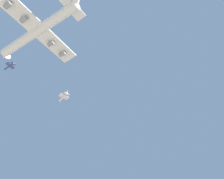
# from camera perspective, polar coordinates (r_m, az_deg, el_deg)

# --- Properties ---
(carrier_jet) EXTENTS (65.05, 56.76, 19.44)m
(carrier_jet) POSITION_cam_1_polar(r_m,az_deg,el_deg) (142.88, -21.10, 16.22)
(carrier_jet) COLOR white
(chase_jet_lead) EXTENTS (13.37, 12.24, 4.00)m
(chase_jet_lead) POSITION_cam_1_polar(r_m,az_deg,el_deg) (203.51, -28.33, 6.16)
(chase_jet_lead) COLOR #38478C
(chase_jet_left_wing) EXTENTS (14.94, 9.43, 4.00)m
(chase_jet_left_wing) POSITION_cam_1_polar(r_m,az_deg,el_deg) (163.43, -14.46, -2.30)
(chase_jet_left_wing) COLOR silver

